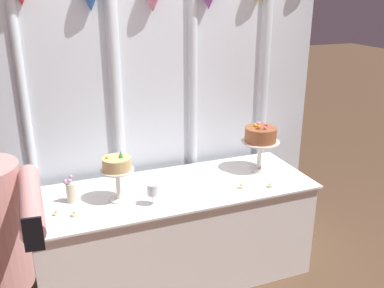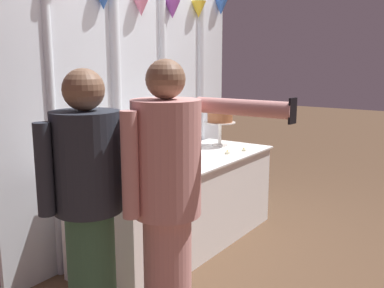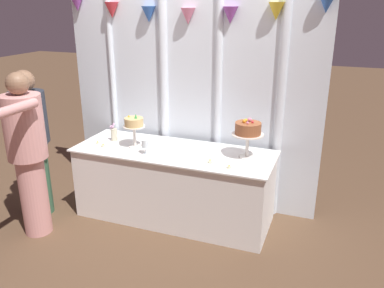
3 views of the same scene
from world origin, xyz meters
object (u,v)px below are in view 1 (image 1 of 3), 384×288
Objects in this scene: wine_glass at (153,190)px; flower_vase at (71,191)px; tealight_far_left at (56,213)px; tealight_near_left at (75,215)px; cake_display_nearright at (260,137)px; tealight_far_right at (270,186)px; cake_table at (175,233)px; cake_display_nearleft at (117,167)px; tealight_near_right at (241,187)px.

wine_glass is 0.75× the size of flower_vase.
tealight_near_left is (0.11, -0.06, 0.00)m from tealight_far_left.
cake_display_nearright reaches higher than flower_vase.
cake_display_nearright reaches higher than tealight_far_right.
cake_table is 47.88× the size of tealight_far_left.
cake_display_nearleft is at bearing 169.21° from tealight_far_right.
cake_display_nearleft is 0.36m from flower_vase.
wine_glass reaches higher than tealight_near_left.
cake_display_nearleft reaches higher than cake_table.
tealight_far_right is (1.07, -0.20, -0.23)m from cake_display_nearleft.
tealight_near_right is (0.45, -0.18, 0.39)m from cake_table.
tealight_far_right is (0.20, -0.06, -0.00)m from tealight_near_right.
tealight_near_right is (1.28, -0.09, 0.00)m from tealight_far_left.
tealight_far_right is at bearing -5.75° from tealight_far_left.
wine_glass is (0.20, -0.15, -0.14)m from cake_display_nearleft.
cake_table is at bearing 157.99° from tealight_near_right.
flower_vase is at bearing 87.90° from tealight_near_left.
wine_glass is at bearing -164.62° from cake_display_nearright.
tealight_near_left is at bearing -159.67° from cake_display_nearleft.
cake_table is 0.86m from flower_vase.
tealight_near_right reaches higher than tealight_far_right.
tealight_near_left is at bearing 176.35° from tealight_far_right.
wine_glass reaches higher than cake_table.
cake_display_nearleft reaches higher than tealight_far_right.
tealight_far_right reaches higher than tealight_far_left.
flower_vase is at bearing 167.87° from tealight_far_right.
tealight_far_left is 1.29m from tealight_near_right.
cake_table is 0.99m from cake_display_nearright.
cake_display_nearleft is at bearing -16.74° from flower_vase.
cake_display_nearleft is at bearing 142.99° from wine_glass.
tealight_near_left is (-0.31, -0.12, -0.23)m from cake_display_nearleft.
cake_display_nearleft reaches higher than tealight_near_left.
tealight_far_left is at bearing 149.94° from tealight_near_left.
tealight_near_right is at bearing 162.66° from tealight_far_right.
tealight_near_right reaches higher than cake_table.
tealight_far_right is at bearing -12.13° from flower_vase.
cake_table is 40.68× the size of tealight_near_right.
tealight_near_left is at bearing -92.10° from flower_vase.
cake_table is 10.18× the size of flower_vase.
tealight_near_left is at bearing 178.78° from tealight_near_right.
tealight_far_right is at bearing -20.60° from cake_table.
cake_display_nearleft is 1.78× the size of flower_vase.
cake_table is 0.62m from tealight_near_right.
tealight_near_right is 0.21m from tealight_far_right.
flower_vase is 4.58× the size of tealight_far_right.
cake_display_nearright is 2.59× the size of wine_glass.
tealight_far_left is (-0.62, 0.10, -0.10)m from wine_glass.
tealight_near_left is at bearing -167.84° from cake_table.
tealight_far_right is (1.49, -0.15, 0.00)m from tealight_far_left.
wine_glass is at bearing -37.01° from cake_display_nearleft.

